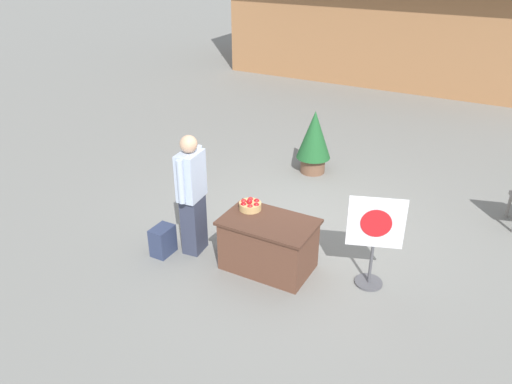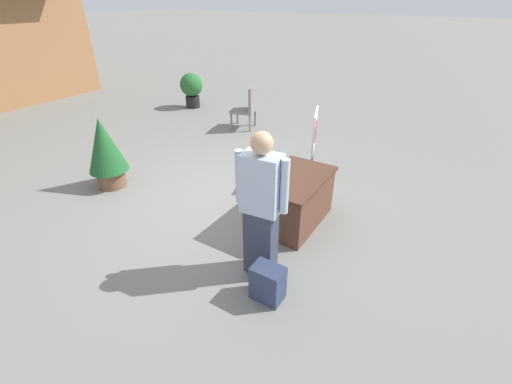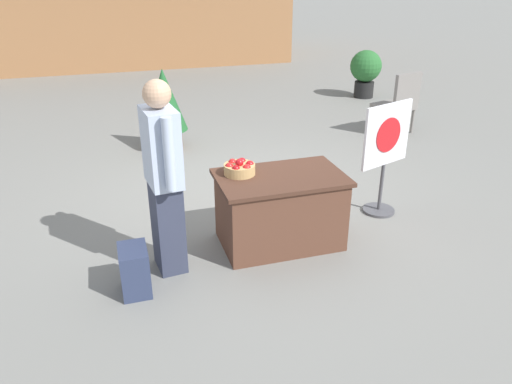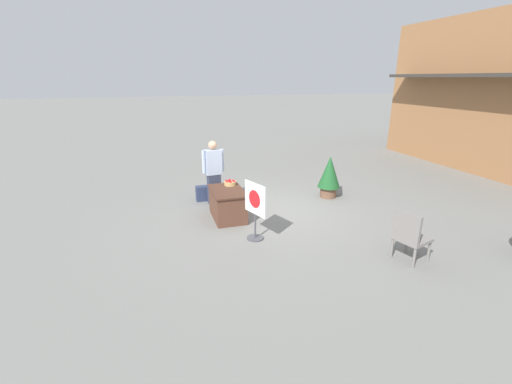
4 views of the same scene
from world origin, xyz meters
TOP-DOWN VIEW (x-y plane):
  - ground_plane at (0.00, 0.00)m, footprint 120.00×120.00m
  - display_table at (0.04, -1.22)m, footprint 1.23×0.77m
  - apple_basket at (-0.33, -1.07)m, footprint 0.30×0.30m
  - person_visitor at (-1.08, -1.35)m, footprint 0.31×0.61m
  - backpack at (-1.42, -1.65)m, footprint 0.24×0.34m
  - poster_board at (1.36, -0.91)m, footprint 0.67×0.36m
  - potted_plant_far_right at (-0.65, 1.93)m, footprint 0.64×0.64m

SIDE VIEW (x-z plane):
  - ground_plane at x=0.00m, z-range 0.00..0.00m
  - backpack at x=-1.42m, z-range 0.00..0.42m
  - display_table at x=0.04m, z-range 0.00..0.73m
  - potted_plant_far_right at x=-0.65m, z-range 0.06..1.28m
  - poster_board at x=1.36m, z-range 0.09..1.35m
  - apple_basket at x=-0.33m, z-range 0.71..0.88m
  - person_visitor at x=-1.08m, z-range 0.02..1.78m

